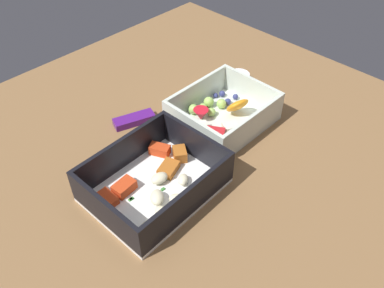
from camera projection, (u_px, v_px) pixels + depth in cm
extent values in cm
cube|color=brown|center=(194.00, 156.00, 63.97)|extent=(80.00, 80.00, 2.00)
cube|color=white|center=(155.00, 189.00, 57.11)|extent=(18.22, 14.51, 0.60)
cube|color=black|center=(105.00, 212.00, 50.50)|extent=(1.02, 13.99, 5.16)
cube|color=black|center=(196.00, 144.00, 59.81)|extent=(1.02, 13.99, 5.16)
cube|color=black|center=(122.00, 153.00, 58.47)|extent=(16.62, 1.10, 5.16)
cube|color=black|center=(190.00, 201.00, 51.84)|extent=(16.62, 1.10, 5.16)
ellipsoid|color=beige|center=(157.00, 197.00, 54.38)|extent=(3.21, 3.28, 1.35)
ellipsoid|color=beige|center=(183.00, 180.00, 57.07)|extent=(2.55, 2.39, 1.04)
ellipsoid|color=beige|center=(162.00, 212.00, 52.70)|extent=(1.65, 2.35, 1.17)
ellipsoid|color=beige|center=(159.00, 178.00, 57.03)|extent=(2.86, 2.21, 1.30)
ellipsoid|color=beige|center=(179.00, 201.00, 53.95)|extent=(2.57, 3.17, 1.39)
ellipsoid|color=beige|center=(148.00, 227.00, 51.03)|extent=(2.42, 1.76, 1.17)
cube|color=red|center=(160.00, 150.00, 61.59)|extent=(2.89, 3.54, 1.48)
cube|color=red|center=(124.00, 187.00, 56.00)|extent=(3.37, 2.37, 1.49)
cube|color=#AD5B1E|center=(169.00, 169.00, 58.89)|extent=(3.86, 3.28, 1.14)
cube|color=red|center=(106.00, 199.00, 54.63)|extent=(2.26, 3.07, 1.13)
cube|color=#AD5B1E|center=(180.00, 154.00, 60.67)|extent=(2.98, 3.13, 1.79)
cube|color=#387A33|center=(166.00, 179.00, 58.05)|extent=(0.60, 0.40, 0.20)
cube|color=#387A33|center=(175.00, 210.00, 53.86)|extent=(0.60, 0.40, 0.20)
cube|color=#387A33|center=(130.00, 199.00, 55.22)|extent=(0.60, 0.40, 0.20)
cube|color=#387A33|center=(132.00, 199.00, 55.29)|extent=(0.60, 0.40, 0.20)
cube|color=#387A33|center=(163.00, 189.00, 56.57)|extent=(0.60, 0.40, 0.20)
cube|color=silver|center=(223.00, 121.00, 68.34)|extent=(15.70, 13.11, 0.60)
cube|color=silver|center=(192.00, 130.00, 62.56)|extent=(0.65, 13.06, 4.71)
cube|color=silver|center=(251.00, 90.00, 70.51)|extent=(0.65, 13.06, 4.71)
cube|color=silver|center=(196.00, 93.00, 69.71)|extent=(14.45, 0.65, 4.71)
cube|color=silver|center=(253.00, 125.00, 63.36)|extent=(14.45, 0.65, 4.71)
ellipsoid|color=orange|center=(237.00, 105.00, 67.59)|extent=(4.79, 4.50, 4.01)
cube|color=red|center=(215.00, 135.00, 63.85)|extent=(3.49, 3.72, 1.79)
cube|color=#F4EACC|center=(230.00, 128.00, 65.46)|extent=(2.89, 2.53, 1.45)
cube|color=#F4EACC|center=(201.00, 129.00, 65.14)|extent=(3.22, 3.29, 1.58)
sphere|color=#9ECC60|center=(209.00, 102.00, 70.32)|extent=(1.82, 1.82, 1.82)
sphere|color=#9ECC60|center=(211.00, 112.00, 68.49)|extent=(1.48, 1.48, 1.48)
sphere|color=#9ECC60|center=(193.00, 109.00, 68.79)|extent=(1.80, 1.80, 1.80)
sphere|color=#9ECC60|center=(221.00, 104.00, 69.99)|extent=(1.74, 1.74, 1.74)
sphere|color=#9ECC60|center=(203.00, 107.00, 69.46)|extent=(1.46, 1.46, 1.46)
cone|color=red|center=(201.00, 115.00, 67.48)|extent=(2.60, 2.60, 2.08)
sphere|color=navy|center=(222.00, 94.00, 72.67)|extent=(1.14, 1.14, 1.14)
sphere|color=navy|center=(228.00, 102.00, 70.87)|extent=(1.19, 1.19, 1.19)
sphere|color=navy|center=(235.00, 97.00, 72.08)|extent=(1.05, 1.05, 1.05)
sphere|color=navy|center=(216.00, 95.00, 72.50)|extent=(0.91, 0.91, 0.91)
cube|color=#51197A|center=(134.00, 120.00, 68.12)|extent=(7.40, 4.64, 1.20)
cylinder|color=white|center=(239.00, 78.00, 76.75)|extent=(4.01, 4.01, 1.94)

